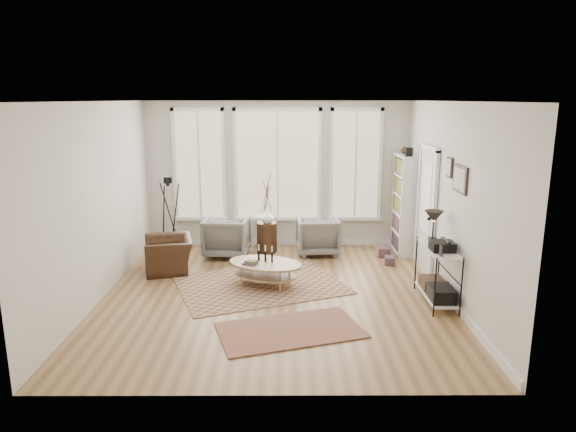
{
  "coord_description": "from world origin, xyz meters",
  "views": [
    {
      "loc": [
        0.17,
        -7.41,
        2.94
      ],
      "look_at": [
        0.2,
        0.6,
        1.1
      ],
      "focal_mm": 32.0,
      "sensor_mm": 36.0,
      "label": 1
    }
  ],
  "objects_px": {
    "low_shelf": "(437,269)",
    "side_table": "(267,212)",
    "armchair_left": "(227,236)",
    "coffee_table": "(265,268)",
    "bookcase": "(404,204)",
    "armchair_right": "(318,236)",
    "accent_chair": "(169,254)"
  },
  "relations": [
    {
      "from": "armchair_left",
      "to": "armchair_right",
      "type": "height_order",
      "value": "armchair_left"
    },
    {
      "from": "armchair_left",
      "to": "accent_chair",
      "type": "relative_size",
      "value": 0.93
    },
    {
      "from": "bookcase",
      "to": "armchair_left",
      "type": "distance_m",
      "value": 3.45
    },
    {
      "from": "accent_chair",
      "to": "armchair_right",
      "type": "bearing_deg",
      "value": 96.09
    },
    {
      "from": "armchair_right",
      "to": "low_shelf",
      "type": "bearing_deg",
      "value": 119.22
    },
    {
      "from": "coffee_table",
      "to": "accent_chair",
      "type": "distance_m",
      "value": 1.86
    },
    {
      "from": "armchair_right",
      "to": "accent_chair",
      "type": "height_order",
      "value": "armchair_right"
    },
    {
      "from": "bookcase",
      "to": "armchair_right",
      "type": "xyz_separation_m",
      "value": [
        -1.66,
        -0.1,
        -0.59
      ]
    },
    {
      "from": "side_table",
      "to": "accent_chair",
      "type": "height_order",
      "value": "side_table"
    },
    {
      "from": "low_shelf",
      "to": "accent_chair",
      "type": "bearing_deg",
      "value": 161.35
    },
    {
      "from": "side_table",
      "to": "accent_chair",
      "type": "distance_m",
      "value": 2.07
    },
    {
      "from": "bookcase",
      "to": "armchair_left",
      "type": "bearing_deg",
      "value": -176.29
    },
    {
      "from": "side_table",
      "to": "armchair_left",
      "type": "bearing_deg",
      "value": -161.28
    },
    {
      "from": "bookcase",
      "to": "accent_chair",
      "type": "height_order",
      "value": "bookcase"
    },
    {
      "from": "armchair_right",
      "to": "side_table",
      "type": "distance_m",
      "value": 1.08
    },
    {
      "from": "armchair_right",
      "to": "accent_chair",
      "type": "relative_size",
      "value": 0.88
    },
    {
      "from": "bookcase",
      "to": "armchair_left",
      "type": "xyz_separation_m",
      "value": [
        -3.39,
        -0.22,
        -0.58
      ]
    },
    {
      "from": "low_shelf",
      "to": "side_table",
      "type": "height_order",
      "value": "side_table"
    },
    {
      "from": "bookcase",
      "to": "coffee_table",
      "type": "height_order",
      "value": "bookcase"
    },
    {
      "from": "accent_chair",
      "to": "bookcase",
      "type": "bearing_deg",
      "value": 89.72
    },
    {
      "from": "low_shelf",
      "to": "coffee_table",
      "type": "distance_m",
      "value": 2.65
    },
    {
      "from": "bookcase",
      "to": "armchair_right",
      "type": "relative_size",
      "value": 2.59
    },
    {
      "from": "low_shelf",
      "to": "side_table",
      "type": "relative_size",
      "value": 0.79
    },
    {
      "from": "accent_chair",
      "to": "low_shelf",
      "type": "bearing_deg",
      "value": 56.93
    },
    {
      "from": "armchair_left",
      "to": "bookcase",
      "type": "bearing_deg",
      "value": -171.18
    },
    {
      "from": "low_shelf",
      "to": "accent_chair",
      "type": "xyz_separation_m",
      "value": [
        -4.25,
        1.43,
        -0.22
      ]
    },
    {
      "from": "bookcase",
      "to": "low_shelf",
      "type": "distance_m",
      "value": 2.56
    },
    {
      "from": "accent_chair",
      "to": "side_table",
      "type": "bearing_deg",
      "value": 109.49
    },
    {
      "from": "side_table",
      "to": "low_shelf",
      "type": "bearing_deg",
      "value": -44.65
    },
    {
      "from": "coffee_table",
      "to": "accent_chair",
      "type": "bearing_deg",
      "value": 156.51
    },
    {
      "from": "coffee_table",
      "to": "armchair_right",
      "type": "relative_size",
      "value": 1.77
    },
    {
      "from": "armchair_left",
      "to": "coffee_table",
      "type": "bearing_deg",
      "value": 121.24
    }
  ]
}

